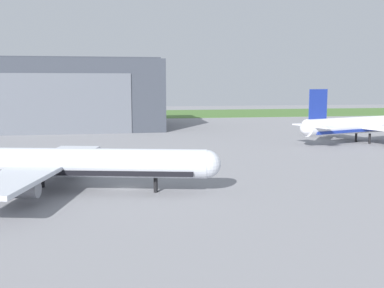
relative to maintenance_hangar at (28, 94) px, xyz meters
The scene contains 5 objects.
ground_plane 95.96m from the maintenance_hangar, 72.12° to the right, with size 440.00×440.00×0.00m, color gray.
grass_field_strip 68.76m from the maintenance_hangar, 64.45° to the left, with size 440.00×56.00×0.08m, color #4A7234.
maintenance_hangar is the anchor object (origin of this frame).
airliner_far_right 103.29m from the maintenance_hangar, 29.22° to the right, with size 41.21×35.23×13.35m.
airliner_near_left 92.63m from the maintenance_hangar, 78.30° to the right, with size 45.97×36.09×12.66m.
Camera 1 is at (-0.98, -63.39, 14.89)m, focal length 42.41 mm.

